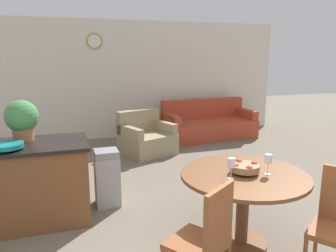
{
  "coord_description": "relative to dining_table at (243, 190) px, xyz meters",
  "views": [
    {
      "loc": [
        -1.32,
        -1.51,
        1.9
      ],
      "look_at": [
        0.04,
        2.62,
        0.97
      ],
      "focal_mm": 35.0,
      "sensor_mm": 36.0,
      "label": 1
    }
  ],
  "objects": [
    {
      "name": "trash_bin",
      "position": [
        -1.17,
        1.36,
        -0.23
      ],
      "size": [
        0.31,
        0.3,
        0.73
      ],
      "color": "#9E9EA3",
      "rests_on": "ground_plane"
    },
    {
      "name": "kitchen_island",
      "position": [
        -2.11,
        1.2,
        -0.12
      ],
      "size": [
        1.41,
        0.81,
        0.94
      ],
      "color": "brown",
      "rests_on": "ground_plane"
    },
    {
      "name": "teal_bowl",
      "position": [
        -2.24,
        1.0,
        0.39
      ],
      "size": [
        0.34,
        0.34,
        0.07
      ],
      "color": "#147A7F",
      "rests_on": "kitchen_island"
    },
    {
      "name": "wine_glass_right",
      "position": [
        0.2,
        -0.1,
        0.33
      ],
      "size": [
        0.07,
        0.07,
        0.21
      ],
      "color": "silver",
      "rests_on": "dining_table"
    },
    {
      "name": "dining_chair_near_left",
      "position": [
        -0.67,
        -0.55,
        -0.08
      ],
      "size": [
        0.58,
        0.58,
        0.95
      ],
      "rotation": [
        0.0,
        0.0,
        6.88
      ],
      "color": "brown",
      "rests_on": "ground_plane"
    },
    {
      "name": "couch",
      "position": [
        1.61,
        4.25,
        -0.3
      ],
      "size": [
        2.16,
        1.05,
        0.88
      ],
      "rotation": [
        0.0,
        0.0,
        0.05
      ],
      "color": "#B24228",
      "rests_on": "ground_plane"
    },
    {
      "name": "wall_back",
      "position": [
        -0.35,
        4.96,
        0.76
      ],
      "size": [
        8.0,
        0.09,
        2.7
      ],
      "color": "silver",
      "rests_on": "ground_plane"
    },
    {
      "name": "fruit_bowl",
      "position": [
        -0.0,
        -0.0,
        0.24
      ],
      "size": [
        0.29,
        0.29,
        0.12
      ],
      "color": "olive",
      "rests_on": "dining_table"
    },
    {
      "name": "potted_plant",
      "position": [
        -2.11,
        1.37,
        0.6
      ],
      "size": [
        0.37,
        0.37,
        0.47
      ],
      "color": "#A36642",
      "rests_on": "kitchen_island"
    },
    {
      "name": "dining_table",
      "position": [
        0.0,
        0.0,
        0.0
      ],
      "size": [
        1.26,
        1.26,
        0.77
      ],
      "color": "brown",
      "rests_on": "ground_plane"
    },
    {
      "name": "wine_glass_left",
      "position": [
        -0.2,
        -0.09,
        0.33
      ],
      "size": [
        0.07,
        0.07,
        0.21
      ],
      "color": "silver",
      "rests_on": "dining_table"
    },
    {
      "name": "armchair",
      "position": [
        -0.12,
        3.43,
        -0.31
      ],
      "size": [
        1.16,
        1.1,
        0.84
      ],
      "rotation": [
        0.0,
        0.0,
        0.36
      ],
      "color": "#998966",
      "rests_on": "ground_plane"
    }
  ]
}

